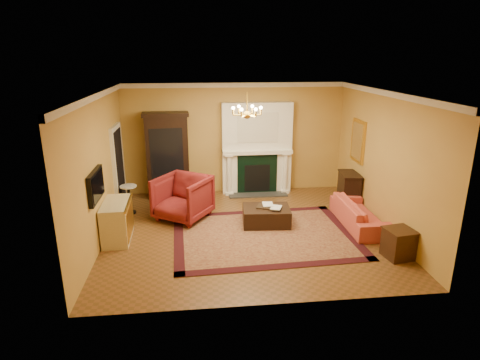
{
  "coord_description": "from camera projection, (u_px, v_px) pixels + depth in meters",
  "views": [
    {
      "loc": [
        -1.02,
        -8.03,
        3.73
      ],
      "look_at": [
        -0.11,
        0.3,
        1.08
      ],
      "focal_mm": 30.0,
      "sensor_mm": 36.0,
      "label": 1
    }
  ],
  "objects": [
    {
      "name": "oriental_rug",
      "position": [
        264.0,
        235.0,
        8.59
      ],
      "size": [
        3.95,
        3.04,
        0.02
      ],
      "primitive_type": "cube",
      "rotation": [
        0.0,
        0.0,
        0.05
      ],
      "color": "#4D1310",
      "rests_on": "floor"
    },
    {
      "name": "end_table",
      "position": [
        398.0,
        244.0,
        7.6
      ],
      "size": [
        0.54,
        0.54,
        0.55
      ],
      "primitive_type": "cube",
      "rotation": [
        0.0,
        0.0,
        0.16
      ],
      "color": "#35190E",
      "rests_on": "floor"
    },
    {
      "name": "coral_sofa",
      "position": [
        360.0,
        210.0,
        9.01
      ],
      "size": [
        0.58,
        1.94,
        0.76
      ],
      "primitive_type": "imported",
      "rotation": [
        0.0,
        0.0,
        1.56
      ],
      "color": "#C4543E",
      "rests_on": "floor"
    },
    {
      "name": "doorway",
      "position": [
        119.0,
        168.0,
        9.83
      ],
      "size": [
        0.08,
        1.05,
        2.1
      ],
      "color": "silver",
      "rests_on": "wall_left"
    },
    {
      "name": "wall_right",
      "position": [
        384.0,
        161.0,
        8.7
      ],
      "size": [
        0.02,
        5.5,
        3.0
      ],
      "primitive_type": "cube",
      "color": "gold",
      "rests_on": "floor"
    },
    {
      "name": "china_cabinet",
      "position": [
        168.0,
        157.0,
        10.68
      ],
      "size": [
        1.13,
        0.58,
        2.18
      ],
      "primitive_type": "cube",
      "rotation": [
        0.0,
        0.0,
        0.07
      ],
      "color": "black",
      "rests_on": "floor"
    },
    {
      "name": "leather_ottoman",
      "position": [
        266.0,
        216.0,
        9.1
      ],
      "size": [
        1.11,
        0.84,
        0.39
      ],
      "primitive_type": "cube",
      "rotation": [
        0.0,
        0.0,
        -0.08
      ],
      "color": "black",
      "rests_on": "oriental_rug"
    },
    {
      "name": "commode",
      "position": [
        117.0,
        221.0,
        8.33
      ],
      "size": [
        0.55,
        1.11,
        0.81
      ],
      "primitive_type": "cube",
      "rotation": [
        0.0,
        0.0,
        0.03
      ],
      "color": "beige",
      "rests_on": "floor"
    },
    {
      "name": "topiary_left",
      "position": [
        232.0,
        143.0,
        10.8
      ],
      "size": [
        0.14,
        0.14,
        0.38
      ],
      "color": "gray",
      "rests_on": "fireplace"
    },
    {
      "name": "floor",
      "position": [
        246.0,
        231.0,
        8.84
      ],
      "size": [
        6.0,
        5.5,
        0.02
      ],
      "primitive_type": "cube",
      "color": "brown",
      "rests_on": "ground"
    },
    {
      "name": "wall_back",
      "position": [
        234.0,
        139.0,
        11.0
      ],
      "size": [
        6.0,
        0.02,
        3.0
      ],
      "primitive_type": "cube",
      "color": "gold",
      "rests_on": "floor"
    },
    {
      "name": "book_b",
      "position": [
        271.0,
        201.0,
        8.92
      ],
      "size": [
        0.22,
        0.11,
        0.31
      ],
      "primitive_type": "imported",
      "rotation": [
        0.0,
        0.0,
        -0.39
      ],
      "color": "gray",
      "rests_on": "ottoman_tray"
    },
    {
      "name": "fireplace",
      "position": [
        257.0,
        150.0,
        10.98
      ],
      "size": [
        1.9,
        0.7,
        2.5
      ],
      "color": "white",
      "rests_on": "wall_back"
    },
    {
      "name": "wingback_armchair",
      "position": [
        183.0,
        196.0,
        9.33
      ],
      "size": [
        1.48,
        1.46,
        1.13
      ],
      "primitive_type": "imported",
      "rotation": [
        0.0,
        0.0,
        -0.57
      ],
      "color": "maroon",
      "rests_on": "floor"
    },
    {
      "name": "console_table",
      "position": [
        349.0,
        190.0,
        10.19
      ],
      "size": [
        0.52,
        0.79,
        0.83
      ],
      "primitive_type": "cube",
      "rotation": [
        0.0,
        0.0,
        -0.13
      ],
      "color": "black",
      "rests_on": "floor"
    },
    {
      "name": "chandelier",
      "position": [
        247.0,
        112.0,
        8.05
      ],
      "size": [
        0.63,
        0.55,
        0.53
      ],
      "color": "gold",
      "rests_on": "ceiling"
    },
    {
      "name": "ceiling",
      "position": [
        247.0,
        92.0,
        7.93
      ],
      "size": [
        6.0,
        5.5,
        0.02
      ],
      "primitive_type": "cube",
      "color": "silver",
      "rests_on": "wall_back"
    },
    {
      "name": "gilt_mirror",
      "position": [
        358.0,
        141.0,
        9.98
      ],
      "size": [
        0.06,
        0.76,
        1.05
      ],
      "color": "gold",
      "rests_on": "wall_right"
    },
    {
      "name": "book_a",
      "position": [
        263.0,
        199.0,
        9.06
      ],
      "size": [
        0.24,
        0.04,
        0.32
      ],
      "primitive_type": "imported",
      "rotation": [
        0.0,
        0.0,
        -0.05
      ],
      "color": "gray",
      "rests_on": "ottoman_tray"
    },
    {
      "name": "topiary_right",
      "position": [
        285.0,
        140.0,
        10.94
      ],
      "size": [
        0.17,
        0.17,
        0.45
      ],
      "color": "gray",
      "rests_on": "fireplace"
    },
    {
      "name": "ottoman_tray",
      "position": [
        267.0,
        207.0,
        9.07
      ],
      "size": [
        0.54,
        0.49,
        0.03
      ],
      "primitive_type": "cube",
      "rotation": [
        0.0,
        0.0,
        -0.38
      ],
      "color": "black",
      "rests_on": "leather_ottoman"
    },
    {
      "name": "pedestal_table",
      "position": [
        129.0,
        197.0,
        9.69
      ],
      "size": [
        0.39,
        0.39,
        0.71
      ],
      "color": "black",
      "rests_on": "floor"
    },
    {
      "name": "wall_front",
      "position": [
        271.0,
        216.0,
        5.77
      ],
      "size": [
        6.0,
        0.02,
        3.0
      ],
      "primitive_type": "cube",
      "color": "gold",
      "rests_on": "floor"
    },
    {
      "name": "wall_left",
      "position": [
        99.0,
        169.0,
        8.08
      ],
      "size": [
        0.02,
        5.5,
        3.0
      ],
      "primitive_type": "cube",
      "color": "gold",
      "rests_on": "floor"
    },
    {
      "name": "tv_panel",
      "position": [
        96.0,
        186.0,
        7.56
      ],
      "size": [
        0.09,
        0.95,
        0.58
      ],
      "color": "black",
      "rests_on": "wall_left"
    },
    {
      "name": "crown_molding",
      "position": [
        242.0,
        91.0,
        8.86
      ],
      "size": [
        6.0,
        5.5,
        0.12
      ],
      "color": "silver",
      "rests_on": "ceiling"
    }
  ]
}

